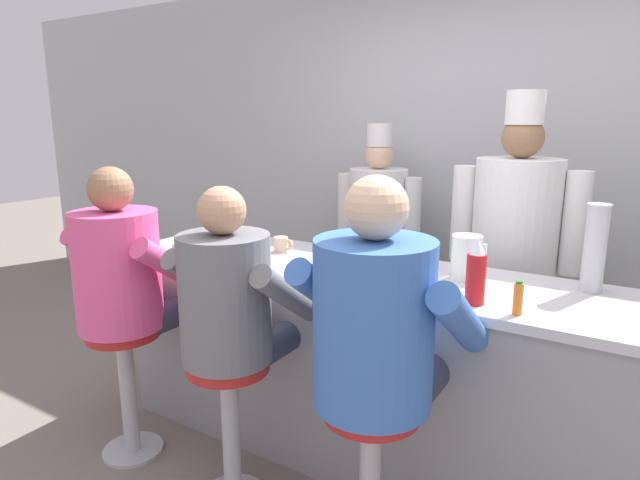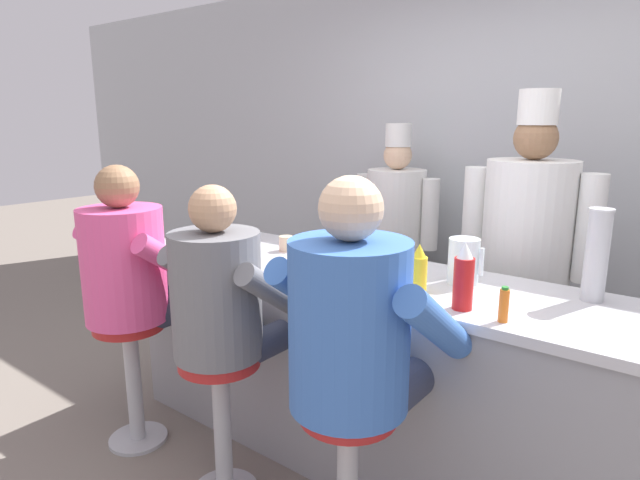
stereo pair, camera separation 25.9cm
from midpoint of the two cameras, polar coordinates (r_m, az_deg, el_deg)
wall_back at (r=3.85m, az=21.86°, el=7.31°), size 10.00×0.06×2.70m
diner_counter at (r=2.63m, az=10.29°, el=-13.94°), size 2.93×0.67×0.96m
ketchup_bottle_red at (r=2.08m, az=18.56°, el=-3.95°), size 0.07×0.07×0.26m
mustard_bottle_yellow at (r=2.21m, az=13.81°, el=-3.27°), size 0.07×0.07×0.21m
hot_sauce_bottle_orange at (r=2.02m, az=22.57°, el=-6.49°), size 0.03×0.03×0.13m
water_pitcher_clear at (r=2.40m, az=18.10°, el=-2.20°), size 0.15×0.13×0.20m
breakfast_plate at (r=3.11m, az=-9.70°, el=0.01°), size 0.24×0.24×0.05m
cereal_bowl at (r=2.33m, az=4.15°, el=-3.83°), size 0.16×0.16×0.06m
coffee_mug_tan at (r=2.86m, az=-0.99°, el=-0.41°), size 0.12×0.08×0.08m
cup_stack_steel at (r=2.37m, az=30.26°, el=-1.44°), size 0.09×0.09×0.36m
diner_seated_pink at (r=2.77m, az=-17.07°, el=-3.46°), size 0.61×0.60×1.45m
diner_seated_grey at (r=2.28m, az=-7.16°, el=-7.03°), size 0.57×0.56×1.40m
diner_seated_blue at (r=1.89m, az=7.74°, el=-10.12°), size 0.63×0.62×1.48m
cook_in_whites_near at (r=3.81m, az=9.97°, el=1.07°), size 0.64×0.41×1.63m
cook_in_whites_far at (r=3.02m, az=23.43°, el=-1.05°), size 0.70×0.45×1.80m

